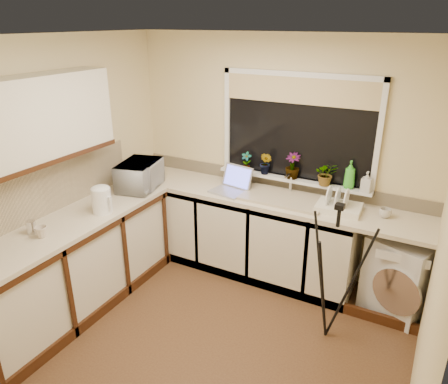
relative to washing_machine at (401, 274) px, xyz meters
The scene contains 33 objects.
floor 1.87m from the washing_machine, 138.25° to the right, with size 3.20×3.20×0.00m, color brown.
ceiling 2.77m from the washing_machine, 138.25° to the right, with size 3.20×3.20×0.00m, color white.
wall_back 1.63m from the washing_machine, 168.40° to the left, with size 3.20×3.20×0.00m, color beige.
wall_front 3.16m from the washing_machine, 116.67° to the right, with size 3.20×3.20×0.00m, color beige.
wall_left 3.32m from the washing_machine, 157.65° to the right, with size 3.00×3.00×0.00m, color beige.
wall_right 1.51m from the washing_machine, 79.15° to the right, with size 3.00×3.00×0.00m, color beige.
base_cabinet_back 1.69m from the washing_machine, behind, with size 2.55×0.60×0.86m, color silver.
base_cabinet_left 3.07m from the washing_machine, 150.32° to the right, with size 0.54×2.40×0.86m, color silver.
worktop_back 1.46m from the washing_machine, behind, with size 3.20×0.60×0.04m, color beige.
worktop_left 3.11m from the washing_machine, 150.32° to the right, with size 0.60×2.40×0.04m, color beige.
upper_cabinet 3.56m from the washing_machine, 149.25° to the right, with size 0.28×1.90×0.70m, color silver.
splashback_left 3.41m from the washing_machine, 152.78° to the right, with size 0.02×2.40×0.45m, color beige.
splashback_back 1.51m from the washing_machine, 168.88° to the left, with size 3.20×0.02×0.14m, color beige.
window_glass 1.68m from the washing_machine, 167.18° to the left, with size 1.50×0.02×1.00m, color black.
window_blind 1.96m from the washing_machine, 168.35° to the left, with size 1.50×0.02×0.25m, color tan.
windowsill 1.36m from the washing_machine, 169.77° to the left, with size 1.60×0.14×0.03m, color white.
sink 1.28m from the washing_machine, behind, with size 0.82×0.46×0.03m, color tan.
faucet 1.34m from the washing_machine, behind, with size 0.03×0.03×0.24m, color silver.
washing_machine is the anchor object (origin of this frame).
laptop 1.82m from the washing_machine, behind, with size 0.40×0.39×0.25m.
kettle 2.83m from the washing_machine, 156.60° to the right, with size 0.18×0.18×0.23m, color white.
dish_rack 0.83m from the washing_machine, behind, with size 0.40×0.30×0.06m, color white.
tripod 0.87m from the washing_machine, 125.28° to the right, with size 0.62×0.62×1.25m, color black, non-canonical shape.
steel_jar 3.29m from the washing_machine, 148.66° to the right, with size 0.08×0.08×0.11m, color silver.
microwave 2.73m from the washing_machine, behind, with size 0.52×0.35×0.29m, color white.
plant_a 1.86m from the washing_machine, behind, with size 0.11×0.07×0.21m, color #999999.
plant_b 1.67m from the washing_machine, behind, with size 0.13×0.11×0.24m, color #999999.
plant_c 1.44m from the washing_machine, behind, with size 0.15×0.15×0.27m, color #999999.
plant_d 1.15m from the washing_machine, 168.18° to the left, with size 0.21×0.18×0.24m, color #999999.
soap_bottle_green 1.03m from the washing_machine, 161.55° to the left, with size 0.10×0.11×0.27m, color green.
soap_bottle_clear 0.91m from the washing_machine, 156.76° to the left, with size 0.09×0.09×0.20m, color #999999.
cup_back 0.61m from the washing_machine, behind, with size 0.11×0.11×0.09m, color beige.
cup_left 3.18m from the washing_machine, 147.23° to the right, with size 0.10×0.10×0.09m, color beige.
Camera 1 is at (1.49, -2.48, 2.55)m, focal length 33.95 mm.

